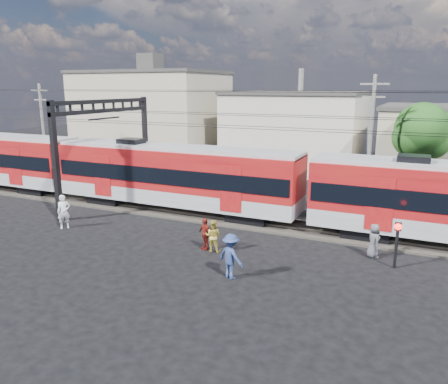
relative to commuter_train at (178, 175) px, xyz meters
The scene contains 17 objects.
ground 9.51m from the commuter_train, 60.42° to the right, with size 120.00×120.00×0.00m, color black.
track_bed 5.11m from the commuter_train, ahead, with size 70.00×3.40×0.12m, color #2D2823.
rail_near 5.11m from the commuter_train, ahead, with size 70.00×0.12×0.12m, color #59544C.
rail_far 5.11m from the commuter_train, ahead, with size 70.00×0.12×0.12m, color #59544C.
commuter_train is the anchor object (origin of this frame).
catenary 4.94m from the commuter_train, behind, with size 70.00×9.30×7.52m.
building_west 20.40m from the commuter_train, 127.91° to the left, with size 14.28×10.20×9.30m.
building_midwest 19.21m from the commuter_train, 82.38° to the left, with size 12.24×12.24×7.30m.
utility_pole_mid 12.83m from the commuter_train, 33.59° to the left, with size 1.80×0.24×8.50m.
utility_pole_west 18.56m from the commuter_train, 161.03° to the left, with size 1.80×0.24×8.00m.
tree_near 17.19m from the commuter_train, 36.32° to the left, with size 3.82×3.64×6.72m.
pedestrian_a 7.04m from the commuter_train, 126.79° to the right, with size 0.69×0.46×1.90m, color white.
pedestrian_b 7.45m from the commuter_train, 46.47° to the right, with size 0.77×0.60×1.58m, color gold.
pedestrian_c 10.46m from the commuter_train, 47.56° to the right, with size 1.23×0.71×1.91m, color navy.
pedestrian_d 7.05m from the commuter_train, 48.81° to the right, with size 0.92×0.38×1.57m, color maroon.
pedestrian_e 12.52m from the commuter_train, 13.16° to the right, with size 0.79×0.51×1.62m, color #54555A.
crossing_signal 13.66m from the commuter_train, 15.90° to the right, with size 0.30×0.30×2.09m.
Camera 1 is at (9.19, -15.03, 7.74)m, focal length 35.00 mm.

